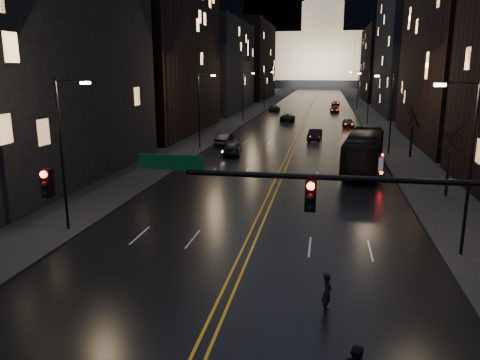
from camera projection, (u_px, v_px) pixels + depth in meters
The scene contains 33 objects.
ground at pixel (205, 344), 16.46m from camera, with size 900.00×900.00×0.00m, color black.
road at pixel (313, 101), 140.87m from camera, with size 20.00×320.00×0.02m, color black.
sidewalk_left at pixel (267, 100), 143.31m from camera, with size 8.00×320.00×0.16m, color black.
sidewalk_right at pixel (361, 102), 138.41m from camera, with size 8.00×320.00×0.16m, color black.
center_line at pixel (313, 101), 140.87m from camera, with size 0.62×320.00×0.01m, color orange.
building_left_near at pixel (23, 50), 38.65m from camera, with size 12.00×28.00×22.00m, color black.
building_left_mid at pixel (157, 37), 68.58m from camera, with size 12.00×30.00×28.00m, color black.
building_left_far at pixel (216, 67), 105.87m from camera, with size 12.00×34.00×20.00m, color black.
building_left_dist at pixel (250, 61), 151.35m from camera, with size 12.00×40.00×24.00m, color black.
building_right_mid at pixel (412, 52), 97.83m from camera, with size 12.00×34.00×26.00m, color black.
building_right_dist at pixel (384, 64), 144.23m from camera, with size 12.00×40.00×22.00m, color black.
capitol at pixel (321, 54), 251.75m from camera, with size 90.00×50.00×58.50m.
traffic_signal at pixel (390, 215), 14.24m from camera, with size 17.29×0.45×7.00m.
streetlamp_right_near at pixel (467, 160), 22.96m from camera, with size 2.13×0.25×9.00m.
streetlamp_left_near at pixel (64, 147), 26.75m from camera, with size 2.13×0.25×9.00m.
streetlamp_right_mid at pixel (390, 110), 51.67m from camera, with size 2.13×0.25×9.00m.
streetlamp_left_mid at pixel (201, 107), 55.46m from camera, with size 2.13×0.25×9.00m.
streetlamp_right_far at pixel (368, 95), 80.39m from camera, with size 2.13×0.25×9.00m.
streetlamp_left_far at pixel (244, 94), 84.17m from camera, with size 2.13×0.25×9.00m.
streetlamp_right_dist at pixel (357, 88), 109.10m from camera, with size 2.13×0.25×9.00m.
streetlamp_left_dist at pixel (265, 88), 112.88m from camera, with size 2.13×0.25×9.00m.
tree_right_mid at pixel (452, 138), 34.19m from camera, with size 2.40×2.40×6.65m.
tree_right_far at pixel (413, 117), 49.51m from camera, with size 2.40×2.40×6.65m.
bus at pixel (364, 151), 44.34m from camera, with size 3.09×13.19×3.67m, color black.
oncoming_car_a at pixel (232, 147), 52.73m from camera, with size 1.98×4.92×1.68m, color black.
oncoming_car_b at pixel (226, 139), 59.19m from camera, with size 1.67×4.78×1.58m, color black.
oncoming_car_c at pixel (288, 117), 86.70m from camera, with size 2.42×5.25×1.46m, color black.
oncoming_car_d at pixel (274, 108), 105.74m from camera, with size 2.19×5.40×1.57m, color black.
receding_car_a at pixel (315, 135), 63.45m from camera, with size 1.60×4.59×1.51m, color black.
receding_car_b at pixel (348, 123), 77.57m from camera, with size 1.75×4.36×1.48m, color black.
receding_car_c at pixel (335, 110), 103.68m from camera, with size 1.78×4.39×1.27m, color black.
receding_car_d at pixel (336, 103), 123.29m from camera, with size 2.03×4.41×1.22m, color black.
pedestrian_a at pixel (327, 292), 18.50m from camera, with size 0.60×0.39×1.65m, color black.
Camera 1 is at (3.86, -14.21, 9.44)m, focal length 35.00 mm.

